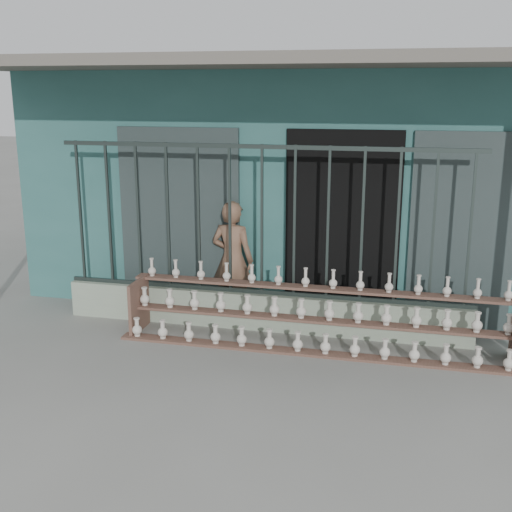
# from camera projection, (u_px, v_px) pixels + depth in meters

# --- Properties ---
(ground) EXTENTS (60.00, 60.00, 0.00)m
(ground) POSITION_uv_depth(u_px,v_px,m) (234.00, 372.00, 6.68)
(ground) COLOR slate
(workshop_building) EXTENTS (7.40, 6.60, 3.21)m
(workshop_building) POSITION_uv_depth(u_px,v_px,m) (303.00, 169.00, 10.25)
(workshop_building) COLOR #2C5D5A
(workshop_building) RESTS_ON ground
(parapet_wall) EXTENTS (5.00, 0.20, 0.45)m
(parapet_wall) POSITION_uv_depth(u_px,v_px,m) (262.00, 311.00, 7.84)
(parapet_wall) COLOR gray
(parapet_wall) RESTS_ON ground
(security_fence) EXTENTS (5.00, 0.04, 1.80)m
(security_fence) POSITION_uv_depth(u_px,v_px,m) (262.00, 221.00, 7.56)
(security_fence) COLOR #283330
(security_fence) RESTS_ON parapet_wall
(shelf_rack) EXTENTS (4.50, 0.68, 0.85)m
(shelf_rack) POSITION_uv_depth(u_px,v_px,m) (315.00, 316.00, 7.26)
(shelf_rack) COLOR brown
(shelf_rack) RESTS_ON ground
(elderly_woman) EXTENTS (0.60, 0.43, 1.52)m
(elderly_woman) POSITION_uv_depth(u_px,v_px,m) (233.00, 260.00, 8.13)
(elderly_woman) COLOR brown
(elderly_woman) RESTS_ON ground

